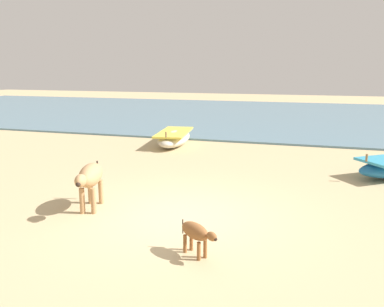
% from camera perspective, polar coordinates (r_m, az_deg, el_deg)
% --- Properties ---
extents(ground, '(80.00, 80.00, 0.00)m').
position_cam_1_polar(ground, '(8.24, -1.33, -8.99)').
color(ground, tan).
extents(sea_water, '(60.00, 20.00, 0.08)m').
position_cam_1_polar(sea_water, '(26.01, 11.72, 5.39)').
color(sea_water, slate).
rests_on(sea_water, ground).
extents(fishing_boat_3, '(1.54, 3.20, 0.75)m').
position_cam_1_polar(fishing_boat_3, '(15.68, -2.58, 2.30)').
color(fishing_boat_3, beige).
rests_on(fishing_boat_3, ground).
extents(cow_adult_tan, '(0.72, 1.49, 0.98)m').
position_cam_1_polar(cow_adult_tan, '(8.70, -14.40, -3.34)').
color(cow_adult_tan, tan).
rests_on(cow_adult_tan, ground).
extents(calf_near_brown, '(0.77, 0.60, 0.55)m').
position_cam_1_polar(calf_near_brown, '(6.47, 0.60, -11.29)').
color(calf_near_brown, brown).
rests_on(calf_near_brown, ground).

